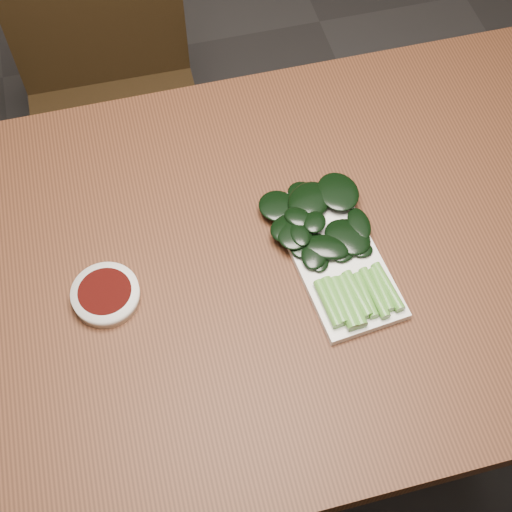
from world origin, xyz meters
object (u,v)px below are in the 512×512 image
object	(u,v)px
sauce_bowl	(106,295)
gai_lan	(327,243)
table	(265,278)
chair_far	(113,99)
serving_plate	(335,256)

from	to	relation	value
sauce_bowl	gai_lan	world-z (taller)	gai_lan
table	chair_far	xyz separation A→B (m)	(-0.20, 0.66, -0.19)
chair_far	serving_plate	size ratio (longest dim) A/B	3.07
table	gai_lan	size ratio (longest dim) A/B	4.74
serving_plate	chair_far	bearing A→B (deg)	113.77
table	sauce_bowl	size ratio (longest dim) A/B	13.35
sauce_bowl	serving_plate	xyz separation A→B (m)	(0.37, -0.02, -0.01)
sauce_bowl	gai_lan	size ratio (longest dim) A/B	0.36
chair_far	gai_lan	xyz separation A→B (m)	(0.30, -0.68, 0.29)
sauce_bowl	gai_lan	xyz separation A→B (m)	(0.36, -0.00, 0.01)
table	serving_plate	size ratio (longest dim) A/B	4.83
table	sauce_bowl	world-z (taller)	sauce_bowl
chair_far	sauce_bowl	xyz separation A→B (m)	(-0.06, -0.67, 0.28)
table	chair_far	distance (m)	0.72
chair_far	gai_lan	bearing A→B (deg)	-65.52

